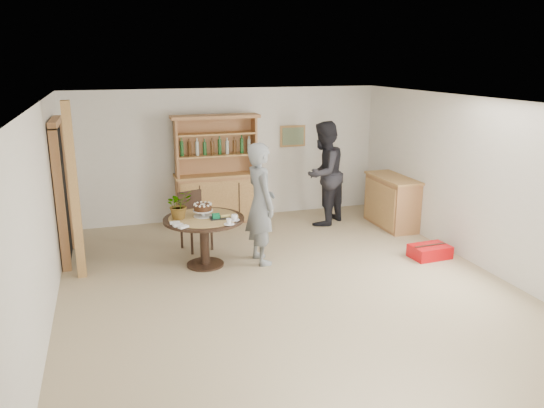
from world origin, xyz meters
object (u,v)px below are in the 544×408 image
(adult_person, at_px, (323,173))
(red_suitcase, at_px, (430,251))
(teen_boy, at_px, (261,204))
(dining_chair, at_px, (194,217))
(dining_table, at_px, (204,227))
(sideboard, at_px, (392,201))
(hutch, at_px, (217,187))

(adult_person, relative_size, red_suitcase, 3.10)
(teen_boy, xyz_separation_m, adult_person, (1.66, 1.54, 0.04))
(dining_chair, bearing_deg, teen_boy, -65.05)
(red_suitcase, bearing_deg, dining_chair, 152.13)
(dining_table, bearing_deg, red_suitcase, -12.13)
(dining_table, height_order, dining_chair, dining_chair)
(sideboard, distance_m, dining_chair, 3.70)
(teen_boy, bearing_deg, hutch, -0.16)
(hutch, relative_size, sideboard, 1.62)
(teen_boy, height_order, adult_person, adult_person)
(dining_table, xyz_separation_m, dining_chair, (-0.03, 0.83, -0.07))
(dining_table, relative_size, dining_chair, 1.27)
(red_suitcase, bearing_deg, teen_boy, 162.59)
(sideboard, bearing_deg, teen_boy, -160.43)
(dining_chair, bearing_deg, adult_person, -4.93)
(red_suitcase, bearing_deg, sideboard, 78.14)
(hutch, bearing_deg, red_suitcase, -45.83)
(hutch, bearing_deg, dining_table, -106.44)
(dining_table, distance_m, adult_person, 2.92)
(hutch, xyz_separation_m, adult_person, (1.88, -0.71, 0.28))
(red_suitcase, bearing_deg, hutch, 130.63)
(hutch, xyz_separation_m, dining_chair, (-0.66, -1.32, -0.15))
(dining_table, height_order, red_suitcase, dining_table)
(sideboard, bearing_deg, adult_person, 155.32)
(hutch, xyz_separation_m, red_suitcase, (2.80, -2.88, -0.59))
(adult_person, bearing_deg, dining_table, -8.40)
(dining_table, xyz_separation_m, red_suitcase, (3.43, -0.74, -0.50))
(hutch, bearing_deg, adult_person, -20.64)
(sideboard, distance_m, dining_table, 3.78)
(dining_chair, xyz_separation_m, adult_person, (2.54, 0.61, 0.43))
(sideboard, xyz_separation_m, dining_chair, (-3.70, -0.08, 0.06))
(hutch, height_order, dining_chair, hutch)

